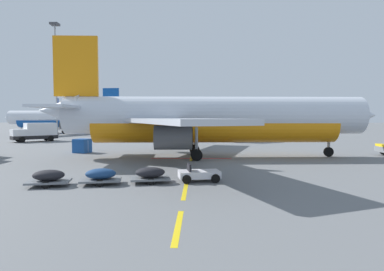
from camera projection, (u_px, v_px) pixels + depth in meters
name	position (u px, v px, depth m)	size (l,w,h in m)	color
ground	(337.00, 144.00, 49.65)	(400.00, 400.00, 0.00)	slate
apron_paint_markings	(194.00, 145.00, 48.22)	(8.00, 96.22, 0.01)	yellow
airliner_foreground	(209.00, 119.00, 33.09)	(34.78, 34.58, 12.20)	silver
airliner_mid_left	(63.00, 119.00, 120.16)	(28.77, 29.59, 10.52)	silver
airliner_far_center	(64.00, 119.00, 83.72)	(32.81, 32.54, 11.50)	silver
airliner_far_right	(299.00, 120.00, 109.68)	(26.00, 24.47, 9.69)	silver
fuel_service_truck	(245.00, 132.00, 54.58)	(7.25, 5.61, 3.14)	black
ground_power_truck	(36.00, 132.00, 54.64)	(6.76, 6.52, 3.14)	black
baggage_train	(126.00, 175.00, 19.94)	(11.67, 3.65, 1.14)	silver
uld_cargo_container	(82.00, 146.00, 37.38)	(1.98, 1.96, 1.60)	#194C9E
apron_light_mast_near	(56.00, 66.00, 73.02)	(1.80, 1.80, 25.23)	slate
terminal_satellite	(161.00, 113.00, 179.72)	(90.93, 22.71, 14.33)	gray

